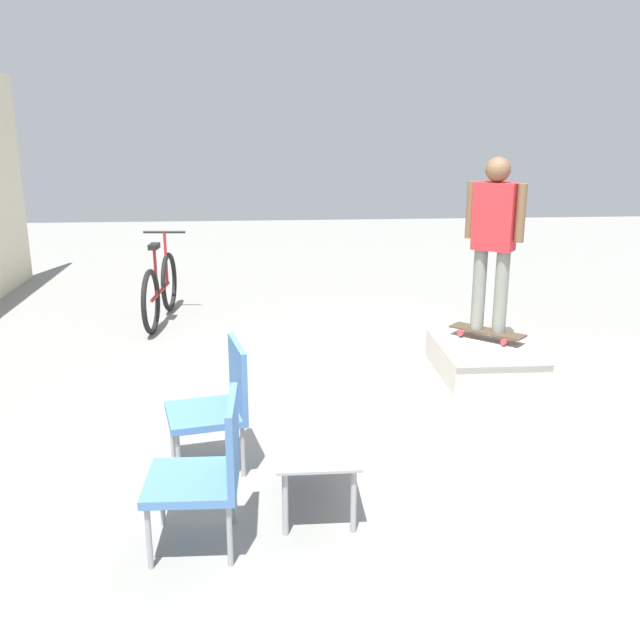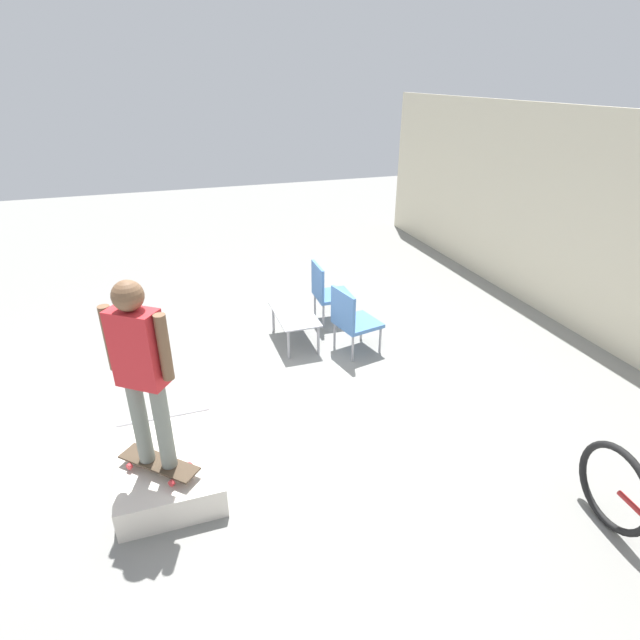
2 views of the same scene
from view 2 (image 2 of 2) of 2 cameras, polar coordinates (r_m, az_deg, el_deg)
name	(u,v)px [view 2 (image 2 of 2)]	position (r m, az deg, el deg)	size (l,w,h in m)	color
ground_plane	(265,390)	(6.00, -6.31, -7.99)	(24.00, 24.00, 0.00)	gray
house_wall_back	(605,232)	(7.63, 29.76, 8.71)	(12.00, 0.06, 3.00)	beige
skate_ramp_box	(169,468)	(4.93, -16.85, -15.87)	(1.20, 0.89, 0.32)	silver
skateboard_on_ramp	(159,463)	(4.65, -17.93, -15.28)	(0.65, 0.67, 0.07)	#473828
person_skater	(140,364)	(4.09, -19.83, -4.75)	(0.39, 0.48, 1.67)	gray
coffee_table	(295,317)	(6.82, -2.93, 0.35)	(0.95, 0.51, 0.44)	#9E9EA3
patio_chair_left	(327,290)	(7.37, 0.82, 3.39)	(0.53, 0.53, 0.91)	#99999E
patio_chair_right	(352,319)	(6.53, 3.66, 0.17)	(0.62, 0.62, 0.91)	#99999E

